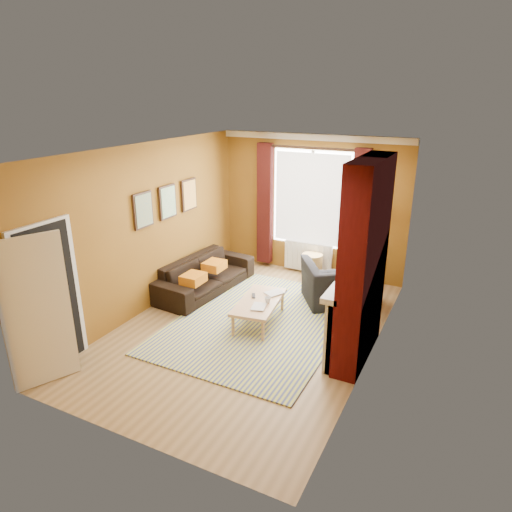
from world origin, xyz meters
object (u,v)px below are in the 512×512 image
object	(u,v)px
armchair	(339,283)
floor_lamp	(382,223)
sofa	(205,275)
coffee_table	(259,303)
wicker_stool	(312,266)

from	to	relation	value
armchair	floor_lamp	distance (m)	1.36
armchair	sofa	bearing A→B (deg)	-20.37
sofa	coffee_table	world-z (taller)	sofa
armchair	floor_lamp	size ratio (longest dim) A/B	0.71
floor_lamp	sofa	bearing A→B (deg)	-153.38
sofa	coffee_table	xyz separation A→B (m)	(1.48, -0.71, 0.04)
coffee_table	armchair	bearing A→B (deg)	45.80
armchair	wicker_stool	distance (m)	1.21
sofa	wicker_stool	world-z (taller)	sofa
coffee_table	floor_lamp	world-z (taller)	floor_lamp
armchair	wicker_stool	bearing A→B (deg)	-80.59
wicker_stool	floor_lamp	xyz separation A→B (m)	(1.29, 0.00, 1.06)
sofa	wicker_stool	xyz separation A→B (m)	(1.60, 1.45, -0.06)
coffee_table	sofa	bearing A→B (deg)	146.44
coffee_table	wicker_stool	size ratio (longest dim) A/B	2.45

